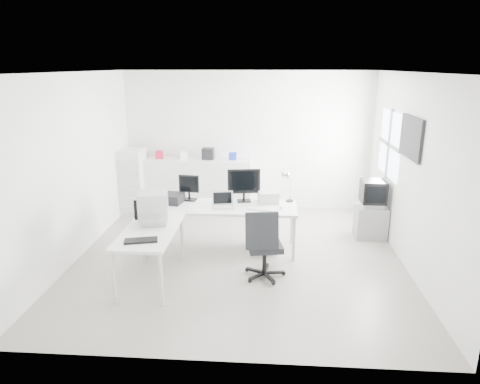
# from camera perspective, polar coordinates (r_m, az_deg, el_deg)

# --- Properties ---
(floor) EXTENTS (5.00, 5.00, 0.01)m
(floor) POSITION_cam_1_polar(r_m,az_deg,el_deg) (6.81, -0.12, -8.57)
(floor) COLOR beige
(floor) RESTS_ON ground
(ceiling) EXTENTS (5.00, 5.00, 0.01)m
(ceiling) POSITION_cam_1_polar(r_m,az_deg,el_deg) (6.17, -0.13, 15.69)
(ceiling) COLOR white
(ceiling) RESTS_ON back_wall
(back_wall) EXTENTS (5.00, 0.02, 2.80)m
(back_wall) POSITION_cam_1_polar(r_m,az_deg,el_deg) (8.79, 1.05, 6.78)
(back_wall) COLOR silver
(back_wall) RESTS_ON floor
(left_wall) EXTENTS (0.02, 5.00, 2.80)m
(left_wall) POSITION_cam_1_polar(r_m,az_deg,el_deg) (6.98, -21.08, 3.09)
(left_wall) COLOR silver
(left_wall) RESTS_ON floor
(right_wall) EXTENTS (0.02, 5.00, 2.80)m
(right_wall) POSITION_cam_1_polar(r_m,az_deg,el_deg) (6.66, 21.89, 2.39)
(right_wall) COLOR silver
(right_wall) RESTS_ON floor
(window) EXTENTS (0.02, 1.20, 1.10)m
(window) POSITION_cam_1_polar(r_m,az_deg,el_deg) (7.74, 19.29, 6.01)
(window) COLOR white
(window) RESTS_ON right_wall
(wall_picture) EXTENTS (0.04, 0.90, 0.60)m
(wall_picture) POSITION_cam_1_polar(r_m,az_deg,el_deg) (6.65, 21.85, 6.78)
(wall_picture) COLOR black
(wall_picture) RESTS_ON right_wall
(main_desk) EXTENTS (2.40, 0.80, 0.75)m
(main_desk) POSITION_cam_1_polar(r_m,az_deg,el_deg) (6.93, -2.52, -4.78)
(main_desk) COLOR silver
(main_desk) RESTS_ON floor
(side_desk) EXTENTS (0.70, 1.40, 0.75)m
(side_desk) POSITION_cam_1_polar(r_m,az_deg,el_deg) (6.09, -11.75, -8.24)
(side_desk) COLOR silver
(side_desk) RESTS_ON floor
(drawer_pedestal) EXTENTS (0.40, 0.50, 0.60)m
(drawer_pedestal) POSITION_cam_1_polar(r_m,az_deg,el_deg) (6.96, 3.29, -5.34)
(drawer_pedestal) COLOR silver
(drawer_pedestal) RESTS_ON floor
(inkjet_printer) EXTENTS (0.48, 0.40, 0.15)m
(inkjet_printer) POSITION_cam_1_polar(r_m,az_deg,el_deg) (7.02, -9.39, -0.81)
(inkjet_printer) COLOR black
(inkjet_printer) RESTS_ON main_desk
(lcd_monitor_small) EXTENTS (0.36, 0.23, 0.42)m
(lcd_monitor_small) POSITION_cam_1_polar(r_m,az_deg,el_deg) (7.06, -6.80, 0.54)
(lcd_monitor_small) COLOR black
(lcd_monitor_small) RESTS_ON main_desk
(lcd_monitor_large) EXTENTS (0.56, 0.29, 0.55)m
(lcd_monitor_large) POSITION_cam_1_polar(r_m,az_deg,el_deg) (6.93, 0.52, 0.92)
(lcd_monitor_large) COLOR black
(lcd_monitor_large) RESTS_ON main_desk
(laptop) EXTENTS (0.43, 0.44, 0.25)m
(laptop) POSITION_cam_1_polar(r_m,az_deg,el_deg) (6.66, -2.24, -1.11)
(laptop) COLOR #B7B7BA
(laptop) RESTS_ON main_desk
(white_keyboard) EXTENTS (0.45, 0.22, 0.02)m
(white_keyboard) POSITION_cam_1_polar(r_m,az_deg,el_deg) (6.61, 2.90, -2.29)
(white_keyboard) COLOR silver
(white_keyboard) RESTS_ON main_desk
(white_mouse) EXTENTS (0.05, 0.05, 0.05)m
(white_mouse) POSITION_cam_1_polar(r_m,az_deg,el_deg) (6.66, 5.49, -2.06)
(white_mouse) COLOR silver
(white_mouse) RESTS_ON main_desk
(laser_printer) EXTENTS (0.36, 0.32, 0.18)m
(laser_printer) POSITION_cam_1_polar(r_m,az_deg,el_deg) (6.94, 3.80, -0.67)
(laser_printer) COLOR beige
(laser_printer) RESTS_ON main_desk
(desk_lamp) EXTENTS (0.19, 0.19, 0.51)m
(desk_lamp) POSITION_cam_1_polar(r_m,az_deg,el_deg) (6.98, 6.70, 0.74)
(desk_lamp) COLOR silver
(desk_lamp) RESTS_ON main_desk
(crt_monitor) EXTENTS (0.50, 0.50, 0.49)m
(crt_monitor) POSITION_cam_1_polar(r_m,az_deg,el_deg) (6.09, -11.47, -1.95)
(crt_monitor) COLOR #B7B7BA
(crt_monitor) RESTS_ON side_desk
(black_keyboard) EXTENTS (0.44, 0.26, 0.03)m
(black_keyboard) POSITION_cam_1_polar(r_m,az_deg,el_deg) (5.59, -13.07, -6.31)
(black_keyboard) COLOR black
(black_keyboard) RESTS_ON side_desk
(office_chair) EXTENTS (0.70, 0.70, 1.04)m
(office_chair) POSITION_cam_1_polar(r_m,az_deg,el_deg) (6.01, 3.32, -6.73)
(office_chair) COLOR #26282B
(office_chair) RESTS_ON floor
(tv_cabinet) EXTENTS (0.52, 0.42, 0.57)m
(tv_cabinet) POSITION_cam_1_polar(r_m,az_deg,el_deg) (7.77, 17.00, -3.83)
(tv_cabinet) COLOR gray
(tv_cabinet) RESTS_ON floor
(crt_tv) EXTENTS (0.50, 0.48, 0.45)m
(crt_tv) POSITION_cam_1_polar(r_m,az_deg,el_deg) (7.62, 17.31, -0.25)
(crt_tv) COLOR black
(crt_tv) RESTS_ON tv_cabinet
(sideboard) EXTENTS (2.14, 0.53, 1.07)m
(sideboard) POSITION_cam_1_polar(r_m,az_deg,el_deg) (8.83, -5.47, 1.00)
(sideboard) COLOR silver
(sideboard) RESTS_ON floor
(clutter_box_a) EXTENTS (0.18, 0.17, 0.16)m
(clutter_box_a) POSITION_cam_1_polar(r_m,az_deg,el_deg) (8.86, -10.71, 4.90)
(clutter_box_a) COLOR #B41935
(clutter_box_a) RESTS_ON sideboard
(clutter_box_b) EXTENTS (0.19, 0.18, 0.16)m
(clutter_box_b) POSITION_cam_1_polar(r_m,az_deg,el_deg) (8.75, -7.53, 4.91)
(clutter_box_b) COLOR silver
(clutter_box_b) RESTS_ON sideboard
(clutter_box_c) EXTENTS (0.24, 0.22, 0.23)m
(clutter_box_c) POSITION_cam_1_polar(r_m,az_deg,el_deg) (8.65, -4.27, 5.11)
(clutter_box_c) COLOR black
(clutter_box_c) RESTS_ON sideboard
(clutter_box_d) EXTENTS (0.15, 0.13, 0.15)m
(clutter_box_d) POSITION_cam_1_polar(r_m,az_deg,el_deg) (8.60, -0.96, 4.81)
(clutter_box_d) COLOR #1831AA
(clutter_box_d) RESTS_ON sideboard
(clutter_bottle) EXTENTS (0.07, 0.07, 0.22)m
(clutter_bottle) POSITION_cam_1_polar(r_m,az_deg,el_deg) (8.97, -12.52, 5.15)
(clutter_bottle) COLOR silver
(clutter_bottle) RESTS_ON sideboard
(filing_cabinet) EXTENTS (0.46, 0.54, 1.31)m
(filing_cabinet) POSITION_cam_1_polar(r_m,az_deg,el_deg) (8.85, -14.08, 1.39)
(filing_cabinet) COLOR silver
(filing_cabinet) RESTS_ON floor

